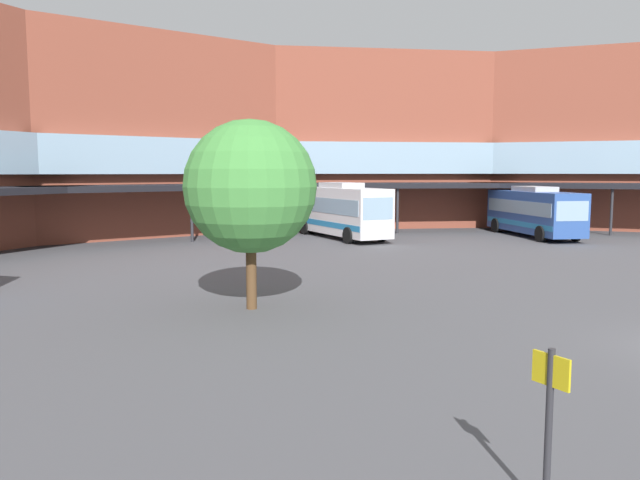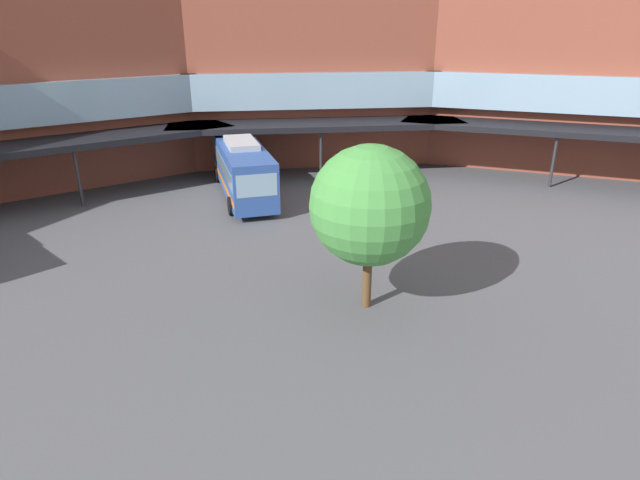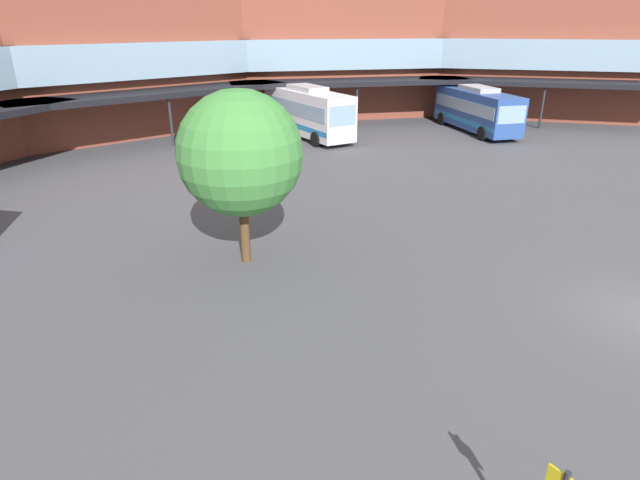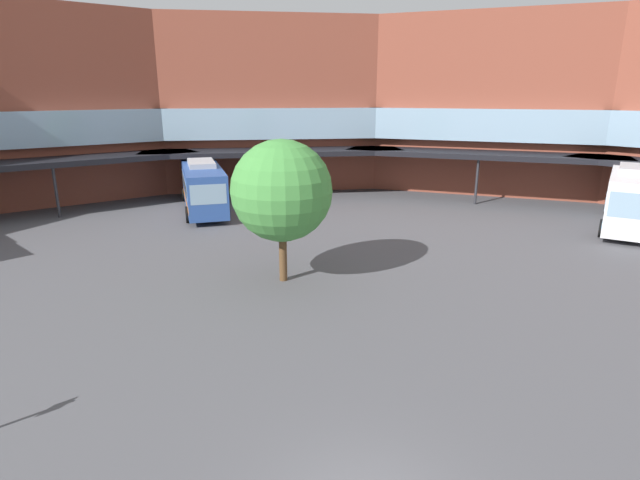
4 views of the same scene
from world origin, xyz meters
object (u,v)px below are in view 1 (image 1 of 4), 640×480
at_px(stop_sign_post, 549,413).
at_px(bus_1, 341,210).
at_px(bus_3, 534,211).
at_px(plaza_tree, 250,187).

bearing_deg(stop_sign_post, bus_1, 27.94).
bearing_deg(stop_sign_post, bus_3, 6.82).
relative_size(bus_1, bus_3, 0.97).
distance_m(bus_1, stop_sign_post, 36.16).
bearing_deg(bus_1, bus_3, 68.03).
bearing_deg(bus_3, stop_sign_post, -27.71).
bearing_deg(bus_3, plaza_tree, -45.76).
height_order(plaza_tree, stop_sign_post, plaza_tree).
xyz_separation_m(bus_3, stop_sign_post, (-38.82, -4.64, -0.41)).
distance_m(plaza_tree, stop_sign_post, 14.33).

